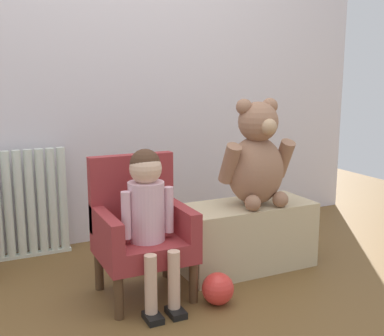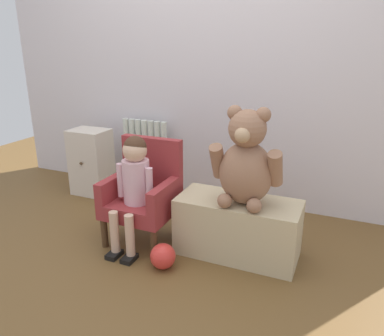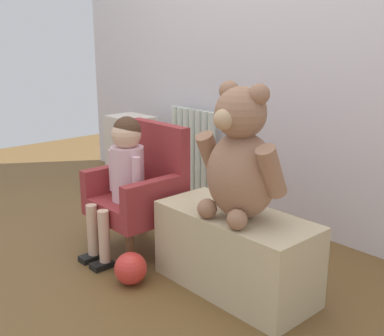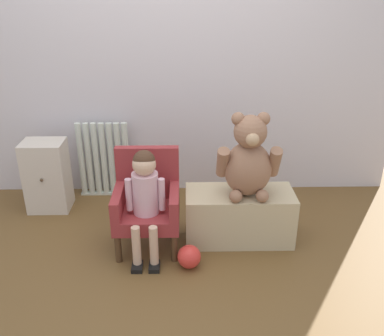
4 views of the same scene
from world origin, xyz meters
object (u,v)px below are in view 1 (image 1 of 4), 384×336
object	(u,v)px
low_bench	(246,236)
child_armchair	(141,228)
child_figure	(148,204)
radiator	(31,204)
large_teddy_bear	(257,159)
toy_ball	(218,289)

from	to	relation	value
low_bench	child_armchair	bearing A→B (deg)	-175.92
child_figure	low_bench	world-z (taller)	child_figure
child_armchair	low_bench	bearing A→B (deg)	4.08
radiator	large_teddy_bear	bearing A→B (deg)	-33.31
child_armchair	toy_ball	size ratio (longest dim) A/B	4.43
child_armchair	large_teddy_bear	world-z (taller)	large_teddy_bear
low_bench	toy_ball	world-z (taller)	low_bench
radiator	toy_ball	xyz separation A→B (m)	(0.70, -1.02, -0.24)
radiator	child_figure	xyz separation A→B (m)	(0.42, -0.85, 0.16)
low_bench	toy_ball	xyz separation A→B (m)	(-0.35, -0.32, -0.11)
child_armchair	toy_ball	world-z (taller)	child_armchair
child_armchair	radiator	bearing A→B (deg)	119.50
radiator	child_armchair	world-z (taller)	child_armchair
toy_ball	child_armchair	bearing A→B (deg)	134.97
low_bench	toy_ball	bearing A→B (deg)	-137.52
child_armchair	large_teddy_bear	distance (m)	0.73
large_teddy_bear	toy_ball	bearing A→B (deg)	-142.75
low_bench	large_teddy_bear	bearing A→B (deg)	-30.86
radiator	child_armchair	bearing A→B (deg)	-60.50
radiator	low_bench	world-z (taller)	radiator
large_teddy_bear	child_armchair	bearing A→B (deg)	-178.21
child_figure	low_bench	distance (m)	0.71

